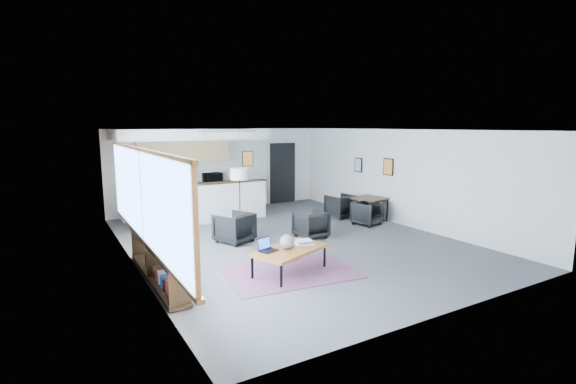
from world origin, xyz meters
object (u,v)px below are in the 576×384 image
armchair_left (234,226)px  dining_chair_far (341,207)px  ceramic_pot (287,242)px  microwave (213,177)px  floor_lamp (239,176)px  dining_chair_near (368,214)px  dining_table (370,200)px  coffee_table (290,250)px  armchair_right (311,223)px  laptop (266,247)px  book_stack (304,242)px

armchair_left → dining_chair_far: size_ratio=1.21×
ceramic_pot → microwave: bearing=82.5°
floor_lamp → dining_chair_near: floor_lamp is taller
ceramic_pot → armchair_left: 2.41m
dining_table → dining_chair_near: (-0.33, -0.30, -0.32)m
armchair_left → coffee_table: bearing=67.2°
armchair_left → dining_table: (4.18, 0.08, 0.23)m
armchair_right → armchair_left: bearing=-21.6°
ceramic_pot → armchair_right: bearing=46.7°
armchair_right → dining_table: size_ratio=0.71×
coffee_table → dining_chair_far: 4.99m
dining_chair_near → coffee_table: bearing=-164.3°
laptop → dining_table: size_ratio=0.39×
microwave → coffee_table: bearing=-105.7°
dining_chair_near → dining_chair_far: (-0.06, 1.13, 0.02)m
floor_lamp → dining_chair_far: size_ratio=2.55×
dining_table → floor_lamp: bearing=164.5°
armchair_left → dining_chair_near: bearing=152.1°
coffee_table → ceramic_pot: ceramic_pot is taller
armchair_left → dining_table: armchair_left is taller
armchair_right → floor_lamp: 2.25m
ceramic_pot → armchair_left: (-0.03, 2.40, -0.22)m
laptop → dining_chair_near: size_ratio=0.64×
coffee_table → microwave: size_ratio=3.00×
coffee_table → dining_chair_far: size_ratio=2.54×
ceramic_pot → armchair_right: 2.54m
armchair_right → dining_chair_near: bearing=-175.1°
dining_chair_near → dining_chair_far: bearing=78.3°
laptop → armchair_right: bearing=22.0°
armchair_right → dining_chair_near: (2.08, 0.33, -0.05)m
armchair_right → dining_table: armchair_right is taller
laptop → book_stack: size_ratio=1.03×
coffee_table → armchair_left: bearing=70.2°
dining_table → microwave: size_ratio=1.82×
floor_lamp → ceramic_pot: bearing=-99.6°
dining_table → microwave: 4.91m
microwave → ceramic_pot: bearing=-106.2°
armchair_left → dining_chair_far: bearing=168.8°
armchair_right → book_stack: bearing=49.3°
floor_lamp → laptop: bearing=-106.0°
dining_table → ceramic_pot: bearing=-149.2°
coffee_table → floor_lamp: bearing=59.6°
armchair_left → armchair_right: bearing=138.0°
armchair_left → dining_table: bearing=156.5°
armchair_left → dining_chair_near: 3.86m
ceramic_pot → dining_chair_near: bearing=29.7°
ceramic_pot → laptop: bearing=168.2°
coffee_table → dining_chair_near: size_ratio=2.71×
coffee_table → microwave: bearing=61.4°
book_stack → armchair_left: size_ratio=0.48×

